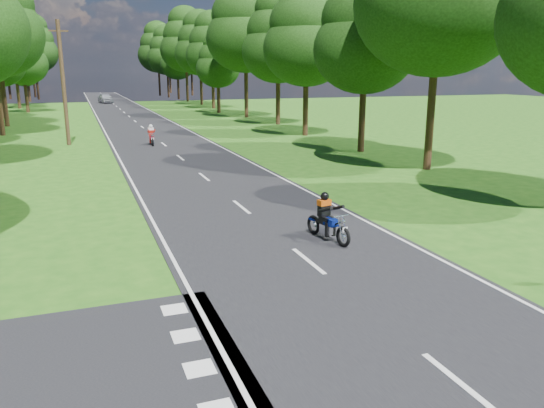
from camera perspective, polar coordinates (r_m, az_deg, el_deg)
name	(u,v)px	position (r m, az deg, el deg)	size (l,w,h in m)	color
ground	(344,290)	(12.26, 7.77, -9.20)	(160.00, 160.00, 0.00)	#225713
main_road	(129,116)	(60.34, -15.12, 9.08)	(7.00, 140.00, 0.02)	black
road_markings	(129,118)	(58.47, -15.08, 8.95)	(7.40, 140.00, 0.01)	silver
treeline	(129,42)	(70.39, -15.17, 16.46)	(40.00, 115.35, 14.78)	black
telegraph_pole	(63,83)	(37.92, -21.54, 12.04)	(1.20, 0.26, 8.00)	#382616
rider_near_blue	(328,217)	(15.43, 6.06, -1.38)	(0.56, 1.69, 1.41)	navy
rider_far_red	(151,135)	(36.40, -12.85, 7.27)	(0.54, 1.63, 1.36)	#B80E28
distant_car	(105,98)	(86.59, -17.49, 10.80)	(1.71, 4.26, 1.45)	#B7BABF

